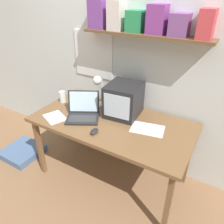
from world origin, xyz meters
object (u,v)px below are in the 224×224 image
object	(u,v)px
printed_handout	(55,117)
floor_cushion	(23,152)
laptop	(83,111)
open_notebook	(147,129)
crt_monitor	(124,100)
juice_glass	(62,97)
computer_mouse	(94,131)
corner_desk	(112,126)
desk_lamp	(99,87)

from	to	relation	value
printed_handout	floor_cushion	distance (m)	0.95
laptop	open_notebook	size ratio (longest dim) A/B	1.25
crt_monitor	floor_cushion	world-z (taller)	crt_monitor
juice_glass	computer_mouse	bearing A→B (deg)	-26.11
laptop	floor_cushion	size ratio (longest dim) A/B	0.96
laptop	printed_handout	bearing A→B (deg)	-173.03
juice_glass	printed_handout	distance (m)	0.34
corner_desk	open_notebook	bearing A→B (deg)	7.09
floor_cushion	open_notebook	bearing A→B (deg)	11.42
crt_monitor	corner_desk	bearing A→B (deg)	-105.53
corner_desk	desk_lamp	size ratio (longest dim) A/B	4.46
juice_glass	computer_mouse	distance (m)	0.72
juice_glass	printed_handout	size ratio (longest dim) A/B	0.45
computer_mouse	laptop	bearing A→B (deg)	144.61
corner_desk	laptop	bearing A→B (deg)	-167.11
desk_lamp	open_notebook	size ratio (longest dim) A/B	1.06
corner_desk	laptop	size ratio (longest dim) A/B	3.78
laptop	crt_monitor	bearing A→B (deg)	7.92
computer_mouse	open_notebook	distance (m)	0.48
corner_desk	computer_mouse	size ratio (longest dim) A/B	13.76
corner_desk	laptop	world-z (taller)	laptop
laptop	juice_glass	size ratio (longest dim) A/B	3.26
desk_lamp	floor_cushion	xyz separation A→B (m)	(-0.89, -0.46, -0.93)
corner_desk	crt_monitor	xyz separation A→B (m)	(0.03, 0.18, 0.22)
corner_desk	floor_cushion	world-z (taller)	corner_desk
corner_desk	laptop	distance (m)	0.32
open_notebook	floor_cushion	world-z (taller)	open_notebook
desk_lamp	open_notebook	bearing A→B (deg)	3.47
open_notebook	crt_monitor	bearing A→B (deg)	157.55
laptop	floor_cushion	xyz separation A→B (m)	(-0.88, -0.20, -0.76)
corner_desk	desk_lamp	xyz separation A→B (m)	(-0.27, 0.19, 0.29)
laptop	desk_lamp	size ratio (longest dim) A/B	1.18
corner_desk	crt_monitor	bearing A→B (deg)	79.75
corner_desk	desk_lamp	bearing A→B (deg)	144.64
crt_monitor	desk_lamp	bearing A→B (deg)	171.07
corner_desk	desk_lamp	distance (m)	0.44
crt_monitor	desk_lamp	size ratio (longest dim) A/B	1.10
printed_handout	floor_cushion	world-z (taller)	printed_handout
desk_lamp	laptop	bearing A→B (deg)	-77.03
crt_monitor	desk_lamp	world-z (taller)	desk_lamp
corner_desk	desk_lamp	world-z (taller)	desk_lamp
computer_mouse	open_notebook	xyz separation A→B (m)	(0.39, 0.29, -0.01)
computer_mouse	printed_handout	world-z (taller)	computer_mouse
open_notebook	printed_handout	bearing A→B (deg)	-162.46
printed_handout	floor_cushion	xyz separation A→B (m)	(-0.65, -0.03, -0.70)
desk_lamp	juice_glass	world-z (taller)	desk_lamp
corner_desk	crt_monitor	size ratio (longest dim) A/B	4.07
corner_desk	computer_mouse	world-z (taller)	computer_mouse
crt_monitor	desk_lamp	distance (m)	0.31
desk_lamp	juice_glass	distance (m)	0.46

